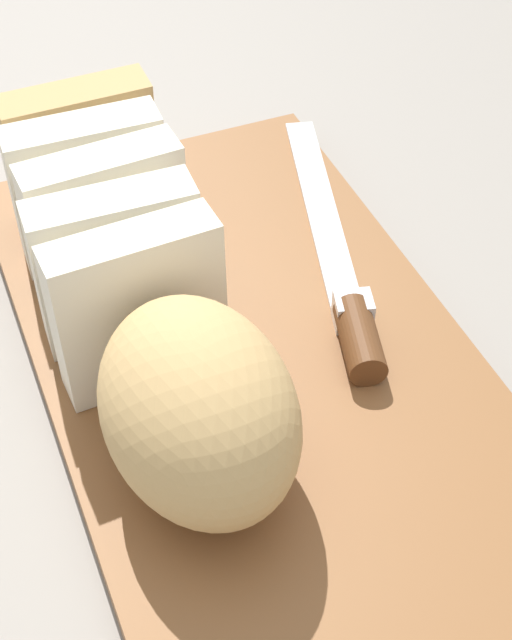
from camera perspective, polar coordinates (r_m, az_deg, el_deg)
name	(u,v)px	position (r m, az deg, el deg)	size (l,w,h in m)	color
ground_plane	(256,373)	(0.60, 0.00, -3.21)	(3.00, 3.00, 0.00)	gray
cutting_board	(256,364)	(0.59, 0.00, -2.63)	(0.47, 0.26, 0.02)	brown
bread_loaf	(147,308)	(0.55, -6.55, 0.74)	(0.32, 0.11, 0.11)	tan
bread_knife	(347,297)	(0.61, 5.51, 1.37)	(0.27, 0.10, 0.02)	silver
crumb_near_knife	(276,438)	(0.54, 1.22, -7.12)	(0.00, 0.00, 0.00)	#996633
crumb_near_loaf	(215,344)	(0.59, -2.45, -1.47)	(0.00, 0.00, 0.00)	#996633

